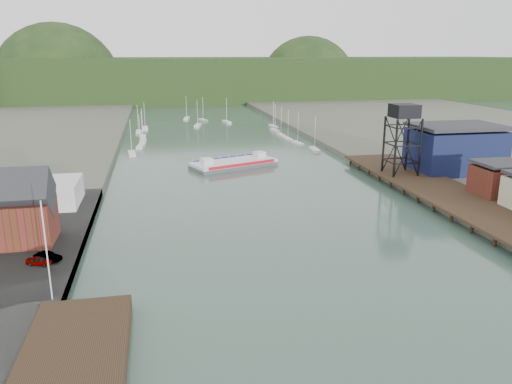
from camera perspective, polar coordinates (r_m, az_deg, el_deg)
name	(u,v)px	position (r m, az deg, el deg)	size (l,w,h in m)	color
ground	(351,326)	(58.26, 10.82, -14.84)	(600.00, 600.00, 0.00)	#314D42
west_quay	(12,274)	(74.77, -26.14, -8.46)	(16.00, 80.00, 1.60)	slate
west_stage	(77,349)	(54.95, -19.81, -16.49)	(10.00, 18.00, 1.80)	black
east_pier	(437,188)	(111.01, 20.01, 0.39)	(14.00, 70.00, 2.45)	black
harbor_building	(10,215)	(82.61, -26.25, -2.33)	(12.20, 8.20, 8.90)	#4F2816
white_shed	(29,194)	(102.34, -24.49, -0.19)	(18.00, 12.00, 4.50)	silver
flagpole	(47,251)	(61.61, -22.82, -6.26)	(0.16, 0.16, 12.00)	silver
lift_tower	(404,115)	(118.64, 16.56, 8.40)	(6.50, 6.50, 16.00)	black
blue_shed	(455,149)	(129.16, 21.78, 4.62)	(20.50, 14.50, 11.30)	#0B1932
marina_sailboats	(211,133)	(188.00, -5.11, 6.73)	(57.71, 92.65, 0.90)	silver
distant_hills	(178,82)	(348.43, -8.91, 12.35)	(500.00, 120.00, 80.00)	black
chain_ferry	(234,163)	(132.71, -2.55, 3.29)	(24.20, 16.57, 3.24)	#4F4E51
car_west_a	(39,261)	(73.98, -23.56, -7.23)	(1.38, 3.42, 1.17)	#999999
car_west_b	(48,257)	(74.85, -22.71, -6.83)	(1.33, 3.81, 1.26)	#999999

